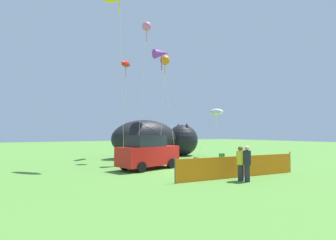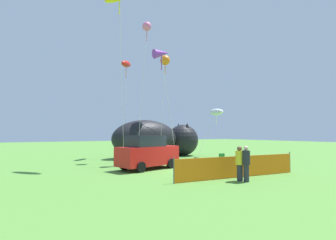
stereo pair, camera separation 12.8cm
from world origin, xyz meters
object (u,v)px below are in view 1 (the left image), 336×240
Objects in this scene: folding_chair at (221,158)px; kite_purple_delta at (162,54)px; kite_pink_octopus at (147,27)px; kite_red_lizard at (126,64)px; inflatable_cat at (155,140)px; spectator_in_green_shirt at (241,162)px; spectator_in_yellow_shirt at (247,162)px; kite_white_ghost at (216,112)px; kite_orange_flower at (165,61)px; spectator_in_red_shirt at (240,162)px; parked_car at (148,153)px.

kite_purple_delta reaches higher than folding_chair.
kite_pink_octopus is 4.31m from kite_red_lizard.
kite_purple_delta reaches higher than inflatable_cat.
spectator_in_green_shirt is 14.57m from kite_pink_octopus.
kite_red_lizard is (-3.79, 8.75, 8.29)m from folding_chair.
spectator_in_yellow_shirt is 14.79m from kite_pink_octopus.
kite_white_ghost is at bearing -8.01° from kite_pink_octopus.
kite_red_lizard is (-2.93, 2.30, -0.22)m from kite_orange_flower.
folding_chair is 0.49× the size of spectator_in_yellow_shirt.
kite_white_ghost is (4.52, -3.46, 2.62)m from inflatable_cat.
kite_orange_flower reaches higher than kite_purple_delta.
kite_purple_delta is at bearing -168.92° from kite_white_ghost.
spectator_in_green_shirt is 0.19× the size of kite_purple_delta.
kite_white_ghost is at bearing 53.91° from spectator_in_green_shirt.
kite_purple_delta is at bearing 87.22° from spectator_in_red_shirt.
kite_purple_delta is at bearing -84.57° from kite_red_lizard.
parked_car is at bearing -102.08° from kite_red_lizard.
kite_red_lizard is (-0.16, 14.00, 7.87)m from spectator_in_red_shirt.
kite_white_ghost is (6.97, 9.47, 3.33)m from spectator_in_red_shirt.
spectator_in_red_shirt is 0.35× the size of kite_white_ghost.
kite_red_lizard is (-0.31, 14.27, 7.85)m from spectator_in_yellow_shirt.
folding_chair is 6.56m from kite_white_ghost.
folding_chair is at bearing 57.81° from spectator_in_yellow_shirt.
kite_pink_octopus reaches higher than kite_red_lizard.
parked_car is 0.47× the size of inflatable_cat.
kite_red_lizard is (-7.12, 4.53, 4.54)m from kite_white_ghost.
kite_pink_octopus reaches higher than spectator_in_yellow_shirt.
kite_red_lizard reaches higher than spectator_in_green_shirt.
kite_orange_flower is (-0.86, 6.45, 8.51)m from folding_chair.
kite_orange_flower is 4.30m from kite_purple_delta.
folding_chair is at bearing -66.60° from kite_red_lizard.
kite_orange_flower is 3.73m from kite_red_lizard.
kite_purple_delta is 1.90× the size of kite_white_ghost.
inflatable_cat is at bearing 79.67° from spectator_in_green_shirt.
kite_pink_octopus is (0.08, 10.69, 10.22)m from spectator_in_yellow_shirt.
kite_purple_delta is (-3.23, 2.94, 7.85)m from folding_chair.
kite_purple_delta reaches higher than spectator_in_yellow_shirt.
parked_car is 11.23m from kite_pink_octopus.
kite_red_lizard reaches higher than kite_purple_delta.
kite_red_lizard reaches higher than spectator_in_red_shirt.
spectator_in_green_shirt is (1.98, -5.91, -0.15)m from parked_car.
kite_pink_octopus is at bearing 94.17° from kite_purple_delta.
kite_purple_delta is at bearing -85.83° from kite_pink_octopus.
parked_car is 8.21m from inflatable_cat.
spectator_in_red_shirt is at bearing -103.36° from inflatable_cat.
spectator_in_yellow_shirt reaches higher than spectator_in_green_shirt.
kite_white_ghost is 9.58m from kite_red_lizard.
parked_car is 10.03m from kite_white_ghost.
kite_pink_octopus is at bearing 89.56° from spectator_in_yellow_shirt.
folding_chair is 0.09× the size of kite_red_lizard.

